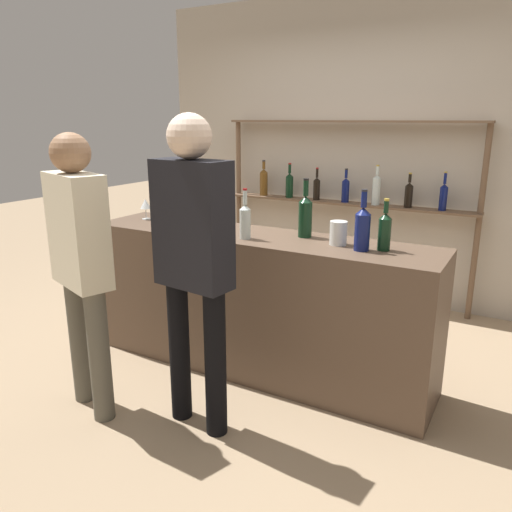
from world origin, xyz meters
TOP-DOWN VIEW (x-y plane):
  - ground_plane at (0.00, 0.00)m, footprint 16.00×16.00m
  - bar_counter at (0.00, 0.00)m, footprint 2.41×0.54m
  - back_wall at (0.00, 1.87)m, footprint 4.01×0.12m
  - back_shelf at (-0.02, 1.69)m, footprint 2.40×0.18m
  - counter_bottle_0 at (0.30, 0.11)m, footprint 0.09×0.09m
  - counter_bottle_1 at (-0.01, -0.12)m, footprint 0.07×0.07m
  - counter_bottle_2 at (0.73, -0.04)m, footprint 0.09×0.09m
  - counter_bottle_3 at (-0.33, -0.06)m, footprint 0.07×0.07m
  - counter_bottle_4 at (0.84, 0.03)m, footprint 0.07×0.07m
  - wine_glass at (-0.99, 0.05)m, footprint 0.08×0.08m
  - ice_bucket at (-0.64, 0.04)m, footprint 0.21×0.21m
  - cork_jar at (0.56, 0.02)m, footprint 0.11×0.11m
  - customer_left at (-0.60, -0.93)m, footprint 0.47×0.32m
  - customer_center at (0.05, -0.75)m, footprint 0.44×0.23m

SIDE VIEW (x-z plane):
  - ground_plane at x=0.00m, z-range 0.00..0.00m
  - bar_counter at x=0.00m, z-range 0.00..0.96m
  - customer_left at x=-0.60m, z-range 0.14..1.77m
  - customer_center at x=0.05m, z-range 0.16..1.89m
  - cork_jar at x=0.56m, z-range 0.96..1.10m
  - ice_bucket at x=-0.64m, z-range 0.96..1.15m
  - wine_glass at x=-0.99m, z-range 0.99..1.15m
  - counter_bottle_4 at x=0.84m, z-range 0.92..1.23m
  - counter_bottle_1 at x=-0.01m, z-range 0.92..1.24m
  - counter_bottle_3 at x=-0.33m, z-range 0.92..1.25m
  - counter_bottle_2 at x=0.73m, z-range 0.92..1.27m
  - counter_bottle_0 at x=0.30m, z-range 0.91..1.29m
  - back_shelf at x=-0.02m, z-range 0.29..1.96m
  - back_wall at x=0.00m, z-range 0.00..2.80m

